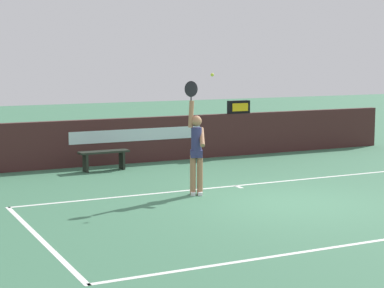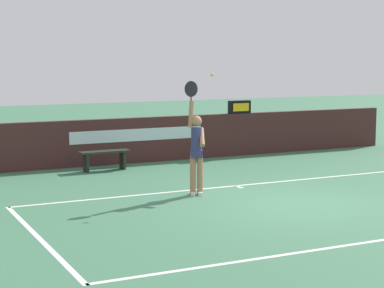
{
  "view_description": "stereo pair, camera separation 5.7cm",
  "coord_description": "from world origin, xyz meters",
  "views": [
    {
      "loc": [
        -7.81,
        -11.58,
        3.0
      ],
      "look_at": [
        -1.39,
        1.47,
        1.12
      ],
      "focal_mm": 64.26,
      "sensor_mm": 36.0,
      "label": 1
    },
    {
      "loc": [
        -7.75,
        -11.6,
        3.0
      ],
      "look_at": [
        -1.39,
        1.47,
        1.12
      ],
      "focal_mm": 64.26,
      "sensor_mm": 36.0,
      "label": 2
    }
  ],
  "objects": [
    {
      "name": "court_lines",
      "position": [
        0.0,
        -0.54,
        0.0
      ],
      "size": [
        10.49,
        5.25,
        0.0
      ],
      "color": "white",
      "rests_on": "ground"
    },
    {
      "name": "courtside_bench_near",
      "position": [
        -2.04,
        5.39,
        0.39
      ],
      "size": [
        1.34,
        0.38,
        0.52
      ],
      "color": "black",
      "rests_on": "ground"
    },
    {
      "name": "ground_plane",
      "position": [
        0.0,
        0.0,
        0.0
      ],
      "size": [
        60.0,
        60.0,
        0.0
      ],
      "primitive_type": "plane",
      "color": "#3E7353"
    },
    {
      "name": "back_wall",
      "position": [
        -0.0,
        6.28,
        0.63
      ],
      "size": [
        15.47,
        0.21,
        1.27
      ],
      "color": "#412120",
      "rests_on": "ground"
    },
    {
      "name": "tennis_ball",
      "position": [
        -1.0,
        1.29,
        2.59
      ],
      "size": [
        0.07,
        0.07,
        0.07
      ],
      "color": "#D0E738"
    },
    {
      "name": "speed_display",
      "position": [
        2.54,
        6.28,
        1.46
      ],
      "size": [
        0.69,
        0.2,
        0.38
      ],
      "color": "black",
      "rests_on": "back_wall"
    },
    {
      "name": "tennis_player",
      "position": [
        -1.27,
        1.5,
        1.03
      ],
      "size": [
        0.46,
        0.48,
        2.46
      ],
      "color": "#A3714F",
      "rests_on": "ground"
    }
  ]
}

